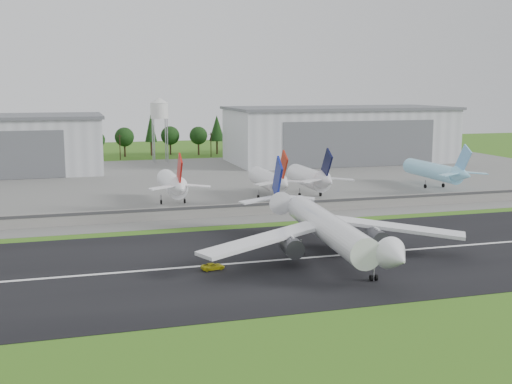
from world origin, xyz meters
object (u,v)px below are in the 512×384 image
object	(u,v)px
parked_jet_red_a	(173,184)
parked_jet_skyblue	(437,171)
ground_vehicle	(213,266)
parked_jet_red_b	(271,180)
main_airliner	(328,234)
parked_jet_navy	(312,178)

from	to	relation	value
parked_jet_red_a	parked_jet_skyblue	distance (m)	91.04
ground_vehicle	parked_jet_red_b	bearing A→B (deg)	-35.03
main_airliner	ground_vehicle	distance (m)	25.12
main_airliner	parked_jet_red_a	distance (m)	70.25
parked_jet_navy	ground_vehicle	bearing A→B (deg)	-124.05
parked_jet_red_a	parked_jet_red_b	size ratio (longest dim) A/B	1.00
main_airliner	parked_jet_red_b	world-z (taller)	main_airliner
parked_jet_skyblue	main_airliner	bearing A→B (deg)	-134.12
main_airliner	parked_jet_navy	xyz separation A→B (m)	(22.36, 67.01, 1.38)
parked_jet_navy	parked_jet_red_a	bearing A→B (deg)	-179.98
ground_vehicle	parked_jet_red_a	size ratio (longest dim) A/B	0.15
main_airliner	parked_jet_red_a	world-z (taller)	main_airliner
ground_vehicle	parked_jet_navy	bearing A→B (deg)	-43.38
ground_vehicle	parked_jet_red_b	size ratio (longest dim) A/B	0.15
parked_jet_navy	parked_jet_red_b	bearing A→B (deg)	-179.87
main_airliner	parked_jet_navy	world-z (taller)	main_airliner
parked_jet_red_a	parked_jet_red_b	xyz separation A→B (m)	(29.93, -0.01, -0.09)
parked_jet_red_b	parked_jet_skyblue	xyz separation A→B (m)	(60.98, 5.00, -0.04)
ground_vehicle	main_airliner	bearing A→B (deg)	-93.45
parked_jet_red_a	parked_jet_skyblue	bearing A→B (deg)	3.14
parked_jet_red_b	parked_jet_navy	distance (m)	13.54
main_airliner	parked_jet_red_a	size ratio (longest dim) A/B	1.89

